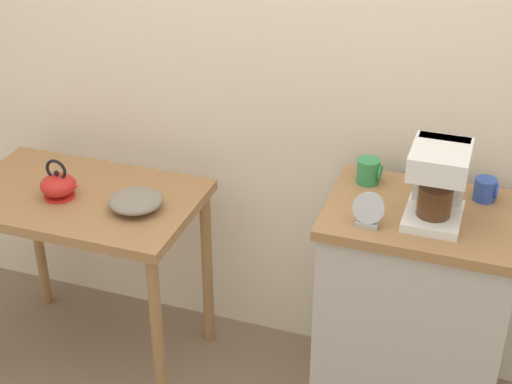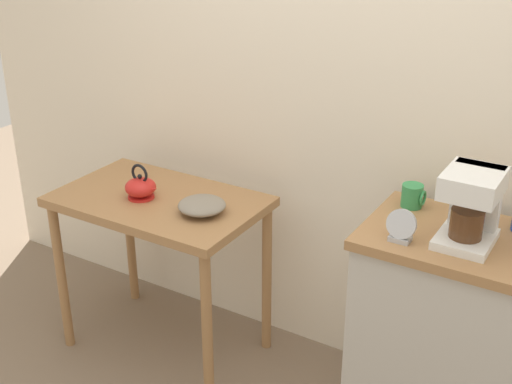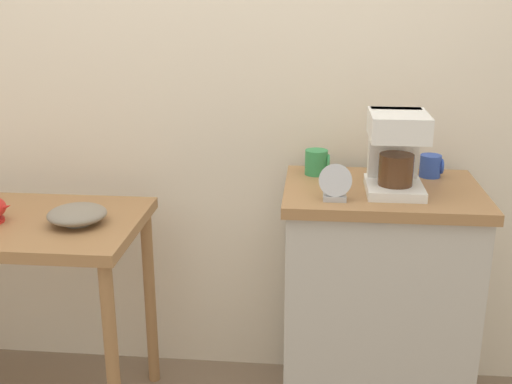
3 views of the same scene
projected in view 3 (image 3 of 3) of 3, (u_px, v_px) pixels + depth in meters
back_wall at (258, 25)px, 2.31m from camera, size 4.40×0.10×2.80m
wooden_table at (14, 247)px, 2.19m from camera, size 0.89×0.55×0.77m
kitchen_counter at (375, 308)px, 2.23m from camera, size 0.65×0.48×0.90m
bowl_stoneware at (77, 214)px, 2.10m from camera, size 0.20×0.20×0.06m
coffee_maker at (396, 148)px, 2.02m from camera, size 0.18×0.22×0.26m
mug_tall_green at (317, 162)px, 2.22m from camera, size 0.09×0.08×0.09m
mug_blue at (431, 166)px, 2.20m from camera, size 0.08×0.07×0.08m
table_clock at (335, 184)px, 1.95m from camera, size 0.10×0.05×0.12m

